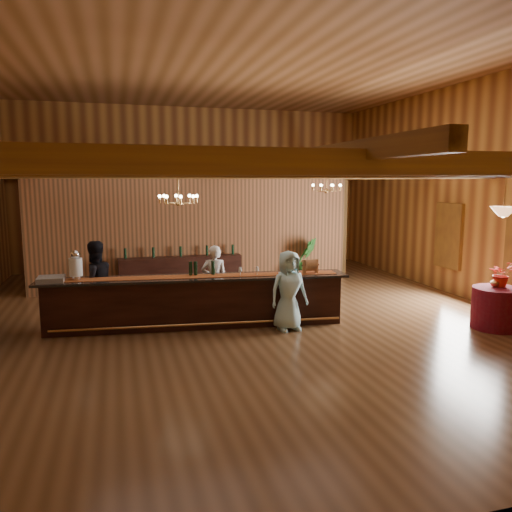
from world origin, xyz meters
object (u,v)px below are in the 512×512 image
object	(u,v)px
bartender	(214,281)
tasting_bar	(197,301)
pendant_lamp	(504,212)
chandelier_right	(327,187)
beverage_dispenser	(76,266)
raffle_drum	(310,265)
staff_second	(95,283)
guest	(289,291)
round_table	(496,308)
floor_plant	(305,261)
backbar_shelf	(181,273)
chandelier_left	(178,199)

from	to	relation	value
bartender	tasting_bar	bearing A→B (deg)	65.72
pendant_lamp	chandelier_right	bearing A→B (deg)	118.32
beverage_dispenser	pendant_lamp	distance (m)	8.59
raffle_drum	chandelier_right	world-z (taller)	chandelier_right
staff_second	guest	size ratio (longest dim) A/B	1.09
round_table	floor_plant	bearing A→B (deg)	111.81
tasting_bar	backbar_shelf	xyz separation A→B (m)	(0.13, 3.63, -0.06)
round_table	guest	xyz separation A→B (m)	(-4.14, 1.06, 0.39)
raffle_drum	guest	world-z (taller)	guest
tasting_bar	raffle_drum	xyz separation A→B (m)	(2.39, -0.31, 0.69)
round_table	chandelier_right	world-z (taller)	chandelier_right
beverage_dispenser	backbar_shelf	distance (m)	4.24
beverage_dispenser	pendant_lamp	bearing A→B (deg)	-14.40
tasting_bar	floor_plant	bearing A→B (deg)	49.16
round_table	chandelier_right	bearing A→B (deg)	118.32
round_table	staff_second	bearing A→B (deg)	162.56
tasting_bar	backbar_shelf	size ratio (longest dim) A/B	1.90
chandelier_right	guest	bearing A→B (deg)	-125.51
raffle_drum	chandelier_left	bearing A→B (deg)	166.07
chandelier_left	round_table	bearing A→B (deg)	-19.29
round_table	guest	world-z (taller)	guest
chandelier_left	pendant_lamp	xyz separation A→B (m)	(6.19, -2.17, -0.24)
pendant_lamp	raffle_drum	bearing A→B (deg)	156.83
pendant_lamp	backbar_shelf	bearing A→B (deg)	136.69
beverage_dispenser	bartender	size ratio (longest dim) A/B	0.38
backbar_shelf	pendant_lamp	size ratio (longest dim) A/B	3.73
guest	chandelier_right	bearing A→B (deg)	48.40
chandelier_right	floor_plant	xyz separation A→B (m)	(-0.02, 1.41, -2.16)
raffle_drum	backbar_shelf	distance (m)	4.60
tasting_bar	backbar_shelf	distance (m)	3.63
tasting_bar	chandelier_right	world-z (taller)	chandelier_right
chandelier_left	staff_second	world-z (taller)	chandelier_left
staff_second	beverage_dispenser	bearing A→B (deg)	23.11
tasting_bar	guest	distance (m)	1.93
chandelier_left	chandelier_right	world-z (taller)	same
pendant_lamp	staff_second	distance (m)	8.45
bartender	staff_second	distance (m)	2.55
raffle_drum	bartender	world-z (taller)	bartender
tasting_bar	chandelier_right	size ratio (longest dim) A/B	7.96
backbar_shelf	chandelier_left	size ratio (longest dim) A/B	4.20
chandelier_right	bartender	bearing A→B (deg)	-157.34
floor_plant	tasting_bar	bearing A→B (deg)	-137.07
chandelier_right	pendant_lamp	bearing A→B (deg)	-61.68
round_table	staff_second	world-z (taller)	staff_second
tasting_bar	bartender	xyz separation A→B (m)	(0.52, 0.74, 0.26)
chandelier_right	bartender	world-z (taller)	chandelier_right
bartender	staff_second	bearing A→B (deg)	12.28
beverage_dispenser	guest	distance (m)	4.28
round_table	raffle_drum	bearing A→B (deg)	156.83
raffle_drum	chandelier_left	world-z (taller)	chandelier_left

